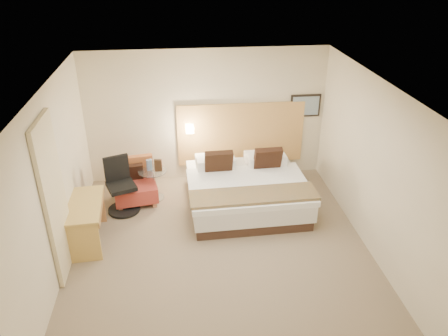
{
  "coord_description": "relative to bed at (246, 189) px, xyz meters",
  "views": [
    {
      "loc": [
        -0.57,
        -5.74,
        4.44
      ],
      "look_at": [
        0.16,
        0.79,
        1.05
      ],
      "focal_mm": 35.0,
      "sensor_mm": 36.0,
      "label": 1
    }
  ],
  "objects": [
    {
      "name": "art_frame",
      "position": [
        1.4,
        1.24,
        1.16
      ],
      "size": [
        0.62,
        0.03,
        0.47
      ],
      "primitive_type": "cube",
      "color": "black",
      "rests_on": "wall_back"
    },
    {
      "name": "wall_back",
      "position": [
        -0.62,
        1.27,
        1.01
      ],
      "size": [
        4.8,
        0.02,
        2.7
      ],
      "primitive_type": "cube",
      "color": "beige",
      "rests_on": "floor"
    },
    {
      "name": "wall_right",
      "position": [
        1.79,
        -1.24,
        1.01
      ],
      "size": [
        0.02,
        5.0,
        2.7
      ],
      "primitive_type": "cube",
      "color": "beige",
      "rests_on": "floor"
    },
    {
      "name": "lamp_arm",
      "position": [
        -0.97,
        1.18,
        0.81
      ],
      "size": [
        0.02,
        0.12,
        0.02
      ],
      "primitive_type": "cylinder",
      "rotation": [
        1.57,
        0.0,
        0.0
      ],
      "color": "silver",
      "rests_on": "wall_back"
    },
    {
      "name": "lamp_shade",
      "position": [
        -0.97,
        1.12,
        0.81
      ],
      "size": [
        0.15,
        0.15,
        0.15
      ],
      "primitive_type": "cube",
      "color": "#FFEDC6",
      "rests_on": "wall_back"
    },
    {
      "name": "headboard_panel",
      "position": [
        0.08,
        1.23,
        0.61
      ],
      "size": [
        2.6,
        0.04,
        1.3
      ],
      "primitive_type": "cube",
      "color": "tan",
      "rests_on": "wall_back"
    },
    {
      "name": "menu_folder",
      "position": [
        -1.61,
        0.41,
        0.39
      ],
      "size": [
        0.15,
        0.06,
        0.24
      ],
      "primitive_type": "cube",
      "rotation": [
        0.0,
        0.0,
        -0.07
      ],
      "color": "#372416",
      "rests_on": "side_table"
    },
    {
      "name": "bottle_b",
      "position": [
        -1.75,
        0.48,
        0.38
      ],
      "size": [
        0.07,
        0.07,
        0.22
      ],
      "primitive_type": "cylinder",
      "rotation": [
        0.0,
        0.0,
        -0.07
      ],
      "color": "#82A9C9",
      "rests_on": "side_table"
    },
    {
      "name": "desk_chair",
      "position": [
        -2.29,
        0.08,
        0.09
      ],
      "size": [
        0.76,
        0.76,
        1.04
      ],
      "color": "black",
      "rests_on": "floor"
    },
    {
      "name": "curtain",
      "position": [
        -2.98,
        -1.49,
        0.88
      ],
      "size": [
        0.06,
        0.9,
        2.42
      ],
      "primitive_type": "cube",
      "color": "beige",
      "rests_on": "wall_left"
    },
    {
      "name": "wall_left",
      "position": [
        -3.03,
        -1.24,
        1.01
      ],
      "size": [
        0.02,
        5.0,
        2.7
      ],
      "primitive_type": "cube",
      "color": "beige",
      "rests_on": "floor"
    },
    {
      "name": "desk",
      "position": [
        -2.73,
        -0.82,
        0.23
      ],
      "size": [
        0.61,
        1.19,
        0.72
      ],
      "color": "tan",
      "rests_on": "floor"
    },
    {
      "name": "art_canvas",
      "position": [
        1.4,
        1.22,
        1.16
      ],
      "size": [
        0.54,
        0.01,
        0.39
      ],
      "primitive_type": "cube",
      "color": "#758DA2",
      "rests_on": "wall_back"
    },
    {
      "name": "wall_front",
      "position": [
        -0.62,
        -3.75,
        1.01
      ],
      "size": [
        4.8,
        0.02,
        2.7
      ],
      "primitive_type": "cube",
      "color": "beige",
      "rests_on": "floor"
    },
    {
      "name": "bottle_a",
      "position": [
        -1.8,
        0.46,
        0.38
      ],
      "size": [
        0.07,
        0.07,
        0.22
      ],
      "primitive_type": "cylinder",
      "rotation": [
        0.0,
        0.0,
        -0.07
      ],
      "color": "#788EB9",
      "rests_on": "side_table"
    },
    {
      "name": "side_table",
      "position": [
        -1.72,
        0.43,
        -0.0
      ],
      "size": [
        0.59,
        0.59,
        0.61
      ],
      "color": "silver",
      "rests_on": "floor"
    },
    {
      "name": "bed",
      "position": [
        0.0,
        0.0,
        0.0
      ],
      "size": [
        2.21,
        2.15,
        1.05
      ],
      "color": "#39251C",
      "rests_on": "floor"
    },
    {
      "name": "ceiling",
      "position": [
        -0.62,
        -1.24,
        2.37
      ],
      "size": [
        4.8,
        5.0,
        0.02
      ],
      "primitive_type": "cube",
      "color": "silver",
      "rests_on": "floor"
    },
    {
      "name": "lounge_chair",
      "position": [
        -2.08,
        0.41,
        -0.01
      ],
      "size": [
        0.89,
        0.81,
        0.83
      ],
      "color": "#B87656",
      "rests_on": "floor"
    },
    {
      "name": "floor",
      "position": [
        -0.62,
        -1.24,
        -0.35
      ],
      "size": [
        4.8,
        5.0,
        0.02
      ],
      "primitive_type": "cube",
      "color": "#7C6A53",
      "rests_on": "ground"
    }
  ]
}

